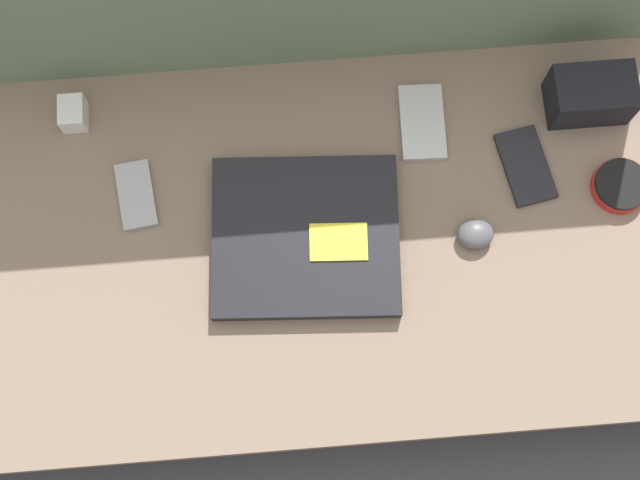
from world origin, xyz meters
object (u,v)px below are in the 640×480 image
at_px(phone_small, 526,166).
at_px(charger_brick, 73,114).
at_px(phone_black, 422,123).
at_px(camera_pouch, 591,95).
at_px(phone_silver, 136,195).
at_px(speaker_puck, 620,186).
at_px(computer_mouse, 476,234).
at_px(laptop, 306,237).

distance_m(phone_small, charger_brick, 0.74).
height_order(phone_black, camera_pouch, camera_pouch).
bearing_deg(phone_silver, speaker_puck, -10.37).
bearing_deg(computer_mouse, phone_small, 47.21).
bearing_deg(camera_pouch, phone_black, -177.26).
relative_size(computer_mouse, phone_small, 0.43).
bearing_deg(charger_brick, phone_silver, -56.11).
height_order(computer_mouse, camera_pouch, camera_pouch).
bearing_deg(charger_brick, laptop, -32.99).
relative_size(laptop, computer_mouse, 5.25).
bearing_deg(charger_brick, phone_black, -5.55).
relative_size(phone_silver, phone_small, 0.85).
distance_m(speaker_puck, phone_silver, 0.77).
bearing_deg(laptop, speaker_puck, 8.50).
bearing_deg(computer_mouse, speaker_puck, 13.13).
xyz_separation_m(speaker_puck, charger_brick, (-0.87, 0.19, 0.01)).
bearing_deg(camera_pouch, phone_small, -138.00).
relative_size(laptop, camera_pouch, 2.35).
bearing_deg(computer_mouse, camera_pouch, 43.92).
distance_m(laptop, computer_mouse, 0.27).
relative_size(phone_silver, phone_black, 0.89).
bearing_deg(phone_black, computer_mouse, -70.51).
bearing_deg(phone_black, charger_brick, 176.34).
bearing_deg(charger_brick, phone_small, -11.13).
height_order(computer_mouse, phone_black, computer_mouse).
relative_size(speaker_puck, phone_black, 0.68).
relative_size(speaker_puck, camera_pouch, 0.68).
height_order(phone_silver, phone_black, phone_black).
bearing_deg(phone_silver, computer_mouse, -18.47).
height_order(phone_black, charger_brick, charger_brick).
relative_size(computer_mouse, phone_silver, 0.50).
height_order(computer_mouse, charger_brick, charger_brick).
bearing_deg(phone_silver, camera_pouch, 0.84).
bearing_deg(phone_small, phone_black, 140.76).
bearing_deg(laptop, phone_small, 17.66).
xyz_separation_m(phone_small, charger_brick, (-0.72, 0.14, 0.02)).
relative_size(phone_small, camera_pouch, 1.05).
xyz_separation_m(speaker_puck, phone_small, (-0.14, 0.05, -0.01)).
distance_m(phone_silver, phone_black, 0.48).
bearing_deg(phone_black, phone_silver, -167.60).
bearing_deg(camera_pouch, charger_brick, 177.12).
xyz_separation_m(phone_silver, phone_small, (0.63, -0.00, -0.00)).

